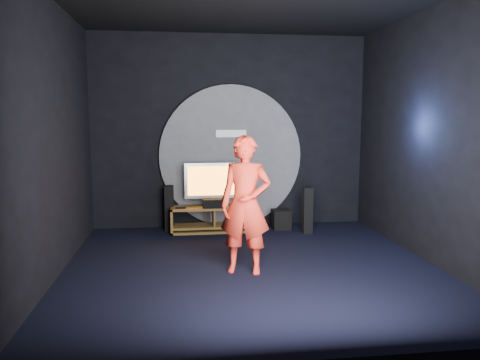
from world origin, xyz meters
name	(u,v)px	position (x,y,z in m)	size (l,w,h in m)	color
floor	(251,267)	(0.00, 0.00, 0.00)	(5.00, 5.00, 0.00)	black
back_wall	(230,132)	(0.00, 2.50, 1.75)	(5.00, 0.04, 3.50)	black
front_wall	(300,152)	(0.00, -2.50, 1.75)	(5.00, 0.04, 3.50)	black
left_wall	(52,139)	(-2.50, 0.00, 1.75)	(0.04, 5.00, 3.50)	black
right_wall	(430,137)	(2.50, 0.00, 1.75)	(0.04, 5.00, 3.50)	black
wall_disc_panel	(231,156)	(0.00, 2.44, 1.30)	(2.60, 0.11, 2.60)	#515156
media_console	(214,221)	(-0.34, 2.05, 0.19)	(1.51, 0.45, 0.45)	brown
tv	(213,182)	(-0.35, 2.12, 0.87)	(1.01, 0.22, 0.77)	#A3A3AA
center_speaker	(214,203)	(-0.35, 1.93, 0.53)	(0.40, 0.15, 0.15)	black
remote	(181,208)	(-0.93, 1.93, 0.46)	(0.18, 0.05, 0.02)	black
tower_speaker_left	(169,208)	(-1.13, 2.20, 0.41)	(0.16, 0.18, 0.81)	black
tower_speaker_right	(307,210)	(1.26, 1.70, 0.41)	(0.16, 0.18, 0.81)	black
subwoofer	(281,219)	(0.88, 2.07, 0.17)	(0.32, 0.32, 0.35)	black
player	(245,205)	(-0.10, -0.19, 0.90)	(0.65, 0.43, 1.80)	red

